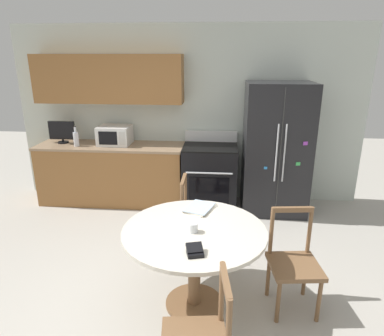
{
  "coord_description": "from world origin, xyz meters",
  "views": [
    {
      "loc": [
        0.51,
        -2.51,
        2.16
      ],
      "look_at": [
        0.19,
        1.15,
        0.95
      ],
      "focal_mm": 32.0,
      "sensor_mm": 36.0,
      "label": 1
    }
  ],
  "objects": [
    {
      "name": "dining_chair_right",
      "position": [
        1.17,
        0.13,
        0.43
      ],
      "size": [
        0.47,
        0.47,
        0.9
      ],
      "rotation": [
        0.0,
        0.0,
        3.26
      ],
      "color": "brown",
      "rests_on": "ground_plane"
    },
    {
      "name": "refrigerator",
      "position": [
        1.28,
        2.21,
        0.91
      ],
      "size": [
        0.89,
        0.77,
        1.83
      ],
      "color": "black",
      "rests_on": "ground_plane"
    },
    {
      "name": "ground_plane",
      "position": [
        0.0,
        0.0,
        0.0
      ],
      "size": [
        14.0,
        14.0,
        0.0
      ],
      "primitive_type": "plane",
      "color": "#B2ADA3"
    },
    {
      "name": "wallet",
      "position": [
        0.34,
        -0.31,
        0.79
      ],
      "size": [
        0.15,
        0.15,
        0.07
      ],
      "color": "black",
      "rests_on": "dining_table"
    },
    {
      "name": "countertop_tv",
      "position": [
        -1.87,
        2.34,
        1.08
      ],
      "size": [
        0.39,
        0.16,
        0.33
      ],
      "color": "black",
      "rests_on": "kitchen_counter"
    },
    {
      "name": "counter_bottle",
      "position": [
        -1.59,
        2.17,
        1.01
      ],
      "size": [
        0.08,
        0.08,
        0.3
      ],
      "color": "silver",
      "rests_on": "kitchen_counter"
    },
    {
      "name": "candle_glass",
      "position": [
        0.3,
        0.02,
        0.8
      ],
      "size": [
        0.08,
        0.08,
        0.08
      ],
      "color": "silver",
      "rests_on": "dining_table"
    },
    {
      "name": "mail_stack",
      "position": [
        0.32,
        0.47,
        0.78
      ],
      "size": [
        0.34,
        0.37,
        0.02
      ],
      "color": "white",
      "rests_on": "dining_table"
    },
    {
      "name": "dining_chair_far",
      "position": [
        0.28,
        0.94,
        0.43
      ],
      "size": [
        0.42,
        0.42,
        0.9
      ],
      "rotation": [
        0.0,
        0.0,
        4.71
      ],
      "color": "brown",
      "rests_on": "ground_plane"
    },
    {
      "name": "back_wall",
      "position": [
        -0.3,
        2.59,
        1.45
      ],
      "size": [
        5.2,
        0.44,
        2.6
      ],
      "color": "silver",
      "rests_on": "ground_plane"
    },
    {
      "name": "dining_table",
      "position": [
        0.31,
        0.07,
        0.62
      ],
      "size": [
        1.23,
        1.23,
        0.76
      ],
      "color": "beige",
      "rests_on": "ground_plane"
    },
    {
      "name": "microwave",
      "position": [
        -1.06,
        2.33,
        1.04
      ],
      "size": [
        0.46,
        0.4,
        0.27
      ],
      "color": "white",
      "rests_on": "kitchen_counter"
    },
    {
      "name": "kitchen_counter",
      "position": [
        -1.13,
        2.29,
        0.45
      ],
      "size": [
        2.17,
        0.64,
        0.9
      ],
      "color": "#936033",
      "rests_on": "ground_plane"
    },
    {
      "name": "oven_range",
      "position": [
        0.36,
        2.26,
        0.47
      ],
      "size": [
        0.78,
        0.68,
        1.08
      ],
      "color": "black",
      "rests_on": "ground_plane"
    }
  ]
}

